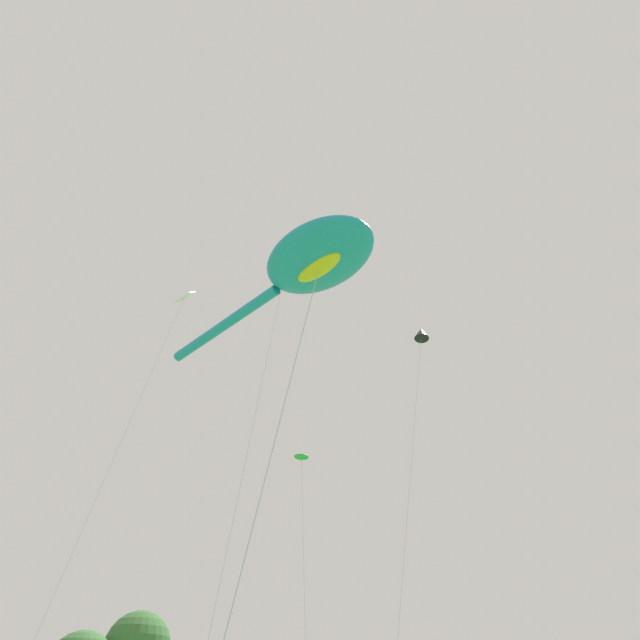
{
  "coord_description": "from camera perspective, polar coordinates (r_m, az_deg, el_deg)",
  "views": [
    {
      "loc": [
        -9.59,
        0.73,
        1.82
      ],
      "look_at": [
        -1.55,
        8.35,
        10.63
      ],
      "focal_mm": 29.35,
      "sensor_mm": 36.0,
      "label": 1
    }
  ],
  "objects": [
    {
      "name": "big_show_kite",
      "position": [
        17.75,
        -0.91,
        6.26
      ],
      "size": [
        2.85,
        10.26,
        14.89
      ],
      "rotation": [
        0.0,
        0.0,
        -1.58
      ],
      "color": "#1E8CBF",
      "rests_on": "ground"
    },
    {
      "name": "small_kite_box_yellow",
      "position": [
        31.89,
        -15.1,
        1.12
      ],
      "size": [
        4.36,
        1.54,
        23.19
      ],
      "rotation": [
        0.0,
        0.0,
        -2.49
      ],
      "color": "white",
      "rests_on": "ground"
    },
    {
      "name": "small_kite_diamond_red",
      "position": [
        28.37,
        -4.49,
        2.16
      ],
      "size": [
        2.68,
        1.47,
        25.39
      ],
      "rotation": [
        0.0,
        0.0,
        0.34
      ],
      "color": "black",
      "rests_on": "ground"
    },
    {
      "name": "small_kite_triangle_green",
      "position": [
        27.1,
        -2.03,
        -15.25
      ],
      "size": [
        3.15,
        3.82,
        13.0
      ],
      "rotation": [
        0.0,
        0.0,
        2.62
      ],
      "color": "green",
      "rests_on": "ground"
    },
    {
      "name": "small_kite_tiny_distant",
      "position": [
        35.37,
        10.98,
        -1.57
      ],
      "size": [
        2.64,
        4.23,
        23.25
      ],
      "rotation": [
        0.0,
        0.0,
        1.4
      ],
      "color": "black",
      "rests_on": "ground"
    }
  ]
}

